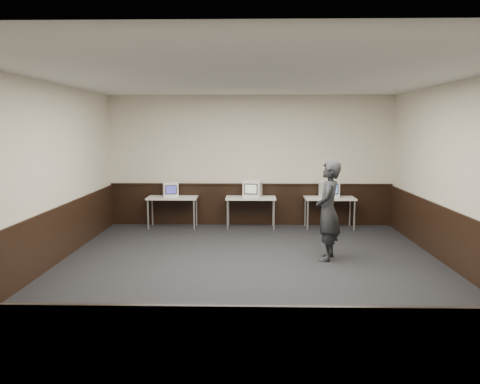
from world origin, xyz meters
name	(u,v)px	position (x,y,z in m)	size (l,w,h in m)	color
floor	(251,273)	(0.00, 0.00, 0.00)	(8.00, 8.00, 0.00)	black
ceiling	(251,77)	(0.00, 0.00, 3.20)	(8.00, 8.00, 0.00)	white
back_wall	(251,161)	(0.00, 4.00, 1.60)	(7.00, 7.00, 0.00)	beige
front_wall	(252,233)	(0.00, -4.00, 1.60)	(7.00, 7.00, 0.00)	beige
left_wall	(38,178)	(-3.50, 0.00, 1.60)	(8.00, 8.00, 0.00)	beige
right_wall	(468,179)	(3.50, 0.00, 1.60)	(8.00, 8.00, 0.00)	beige
wainscot_back	(251,205)	(0.00, 3.98, 0.50)	(6.98, 0.04, 1.00)	black
wainscot_front	(251,364)	(0.00, -3.98, 0.50)	(6.98, 0.04, 1.00)	black
wainscot_left	(43,243)	(-3.48, 0.00, 0.50)	(0.04, 7.98, 1.00)	black
wainscot_right	(463,245)	(3.48, 0.00, 0.50)	(0.04, 7.98, 1.00)	black
wainscot_rail	(251,184)	(0.00, 3.96, 1.02)	(6.98, 0.06, 0.04)	black
desk_left	(172,200)	(-1.90, 3.60, 0.68)	(1.20, 0.60, 0.75)	silver
desk_center	(251,200)	(0.00, 3.60, 0.68)	(1.20, 0.60, 0.75)	silver
desk_right	(330,200)	(1.90, 3.60, 0.68)	(1.20, 0.60, 0.75)	silver
emac_left	(170,189)	(-1.94, 3.61, 0.93)	(0.44, 0.45, 0.36)	white
emac_center	(252,189)	(0.04, 3.59, 0.96)	(0.49, 0.50, 0.41)	white
emac_right	(329,189)	(1.89, 3.64, 0.95)	(0.46, 0.48, 0.40)	white
person	(328,211)	(1.41, 0.87, 0.91)	(0.66, 0.44, 1.82)	#242529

